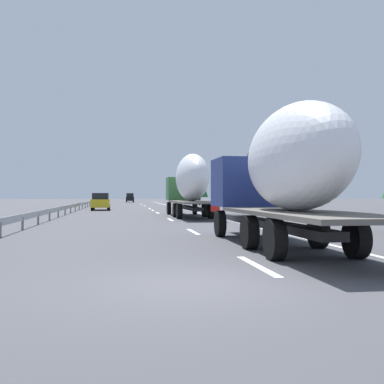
{
  "coord_description": "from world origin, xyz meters",
  "views": [
    {
      "loc": [
        -8.6,
        1.3,
        1.67
      ],
      "look_at": [
        21.4,
        -3.13,
        1.83
      ],
      "focal_mm": 43.75,
      "sensor_mm": 36.0,
      "label": 1
    }
  ],
  "objects_px": {
    "truck_lead": "(190,182)",
    "road_sign": "(190,189)",
    "truck_trailing": "(282,170)",
    "car_black_suv": "(130,198)",
    "car_yellow_coupe": "(101,201)"
  },
  "relations": [
    {
      "from": "road_sign",
      "to": "truck_trailing",
      "type": "bearing_deg",
      "value": 175.81
    },
    {
      "from": "car_black_suv",
      "to": "road_sign",
      "type": "bearing_deg",
      "value": -171.8
    },
    {
      "from": "car_yellow_coupe",
      "to": "truck_lead",
      "type": "bearing_deg",
      "value": -156.21
    },
    {
      "from": "car_black_suv",
      "to": "truck_trailing",
      "type": "bearing_deg",
      "value": -177.75
    },
    {
      "from": "car_black_suv",
      "to": "road_sign",
      "type": "height_order",
      "value": "road_sign"
    },
    {
      "from": "truck_lead",
      "to": "road_sign",
      "type": "distance_m",
      "value": 22.16
    },
    {
      "from": "truck_trailing",
      "to": "car_black_suv",
      "type": "bearing_deg",
      "value": 2.25
    },
    {
      "from": "truck_trailing",
      "to": "road_sign",
      "type": "height_order",
      "value": "truck_trailing"
    },
    {
      "from": "truck_lead",
      "to": "road_sign",
      "type": "height_order",
      "value": "truck_lead"
    },
    {
      "from": "truck_trailing",
      "to": "car_yellow_coupe",
      "type": "xyz_separation_m",
      "value": [
        36.85,
        7.27,
        -1.49
      ]
    },
    {
      "from": "truck_lead",
      "to": "car_black_suv",
      "type": "relative_size",
      "value": 2.86
    },
    {
      "from": "truck_lead",
      "to": "car_yellow_coupe",
      "type": "bearing_deg",
      "value": 23.79
    },
    {
      "from": "car_yellow_coupe",
      "to": "car_black_suv",
      "type": "bearing_deg",
      "value": -4.29
    },
    {
      "from": "car_black_suv",
      "to": "car_yellow_coupe",
      "type": "distance_m",
      "value": 51.02
    },
    {
      "from": "car_yellow_coupe",
      "to": "road_sign",
      "type": "distance_m",
      "value": 11.8
    }
  ]
}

